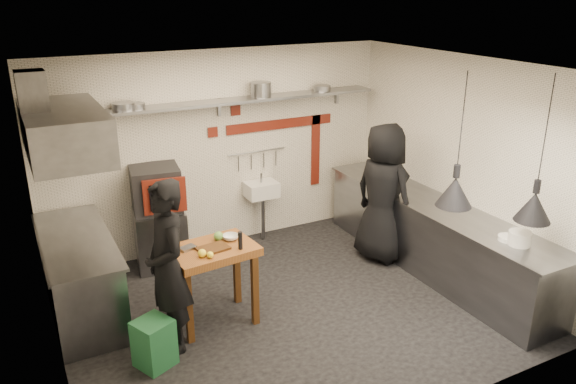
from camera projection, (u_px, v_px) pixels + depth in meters
name	position (u px, v px, depth m)	size (l,w,h in m)	color
floor	(289.00, 308.00, 6.64)	(5.00, 5.00, 0.00)	black
ceiling	(289.00, 68.00, 5.67)	(5.00, 5.00, 0.00)	beige
wall_back	(220.00, 150.00, 7.90)	(5.00, 0.04, 2.80)	silver
wall_front	(413.00, 281.00, 4.41)	(5.00, 0.04, 2.80)	silver
wall_left	(44.00, 243.00, 5.07)	(0.04, 4.20, 2.80)	silver
wall_right	(460.00, 166.00, 7.24)	(0.04, 4.20, 2.80)	silver
red_band_horiz	(281.00, 124.00, 8.20)	(1.70, 0.02, 0.14)	#5F1A0F
red_band_vert	(315.00, 150.00, 8.62)	(0.14, 0.02, 1.10)	#5F1A0F
red_tile_a	(236.00, 110.00, 7.80)	(0.14, 0.02, 0.14)	#5F1A0F
red_tile_b	(213.00, 132.00, 7.74)	(0.14, 0.02, 0.14)	#5F1A0F
back_shelf	(223.00, 102.00, 7.50)	(4.60, 0.34, 0.04)	slate
shelf_bracket_left	(72.00, 122.00, 6.83)	(0.04, 0.06, 0.24)	slate
shelf_bracket_mid	(219.00, 107.00, 7.66)	(0.04, 0.06, 0.24)	slate
shelf_bracket_right	(337.00, 95.00, 8.48)	(0.04, 0.06, 0.24)	slate
pan_far_left	(124.00, 106.00, 6.91)	(0.28, 0.28, 0.09)	slate
pan_mid_left	(135.00, 106.00, 6.97)	(0.26, 0.26, 0.07)	slate
stock_pot	(261.00, 90.00, 7.70)	(0.29, 0.29, 0.20)	slate
pan_right	(322.00, 88.00, 8.15)	(0.25, 0.25, 0.08)	slate
oven_stand	(161.00, 238.00, 7.52)	(0.65, 0.59, 0.80)	slate
combi_oven	(156.00, 189.00, 7.33)	(0.61, 0.57, 0.58)	black
oven_door	(165.00, 196.00, 7.07)	(0.54, 0.03, 0.46)	#5F1A0F
oven_glass	(164.00, 197.00, 7.03)	(0.35, 0.02, 0.34)	black
hand_sink	(261.00, 189.00, 8.20)	(0.46, 0.34, 0.22)	silver
sink_tap	(261.00, 178.00, 8.14)	(0.03, 0.03, 0.14)	slate
sink_drain	(263.00, 218.00, 8.32)	(0.06, 0.06, 0.66)	slate
utensil_rail	(257.00, 152.00, 8.13)	(0.02, 0.02, 0.90)	slate
counter_right	(433.00, 238.00, 7.41)	(0.70, 3.80, 0.90)	slate
counter_right_top	(436.00, 205.00, 7.25)	(0.76, 3.90, 0.03)	slate
plate_stack	(520.00, 238.00, 6.08)	(0.24, 0.24, 0.15)	silver
small_bowl_right	(508.00, 238.00, 6.21)	(0.21, 0.21, 0.05)	silver
counter_left	(80.00, 277.00, 6.42)	(0.70, 1.90, 0.90)	slate
counter_left_top	(75.00, 240.00, 6.26)	(0.76, 2.00, 0.03)	slate
extractor_hood	(65.00, 132.00, 5.85)	(0.78, 1.60, 0.50)	slate
hood_duct	(33.00, 96.00, 5.61)	(0.28, 0.28, 0.50)	slate
green_bin	(154.00, 343.00, 5.56)	(0.33, 0.33, 0.50)	#1C5831
prep_table	(214.00, 285.00, 6.24)	(0.92, 0.64, 0.92)	brown
cutting_board	(213.00, 248.00, 6.02)	(0.32, 0.23, 0.03)	#452710
pepper_mill	(240.00, 241.00, 6.00)	(0.05, 0.05, 0.20)	black
lemon_a	(202.00, 253.00, 5.85)	(0.09, 0.09, 0.09)	yellow
lemon_b	(210.00, 255.00, 5.82)	(0.07, 0.07, 0.07)	yellow
veg_ball	(218.00, 236.00, 6.22)	(0.11, 0.11, 0.11)	#5D933B
steel_tray	(188.00, 248.00, 6.02)	(0.17, 0.11, 0.03)	slate
bowl	(231.00, 237.00, 6.25)	(0.18, 0.18, 0.06)	silver
heat_lamp_near	(460.00, 141.00, 5.76)	(0.39, 0.39, 1.43)	black
heat_lamp_far	(543.00, 150.00, 5.62)	(0.38, 0.38, 1.54)	black
chef_left	(167.00, 267.00, 5.64)	(0.67, 0.44, 1.84)	black
chef_right	(383.00, 193.00, 7.54)	(0.94, 0.61, 1.92)	black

